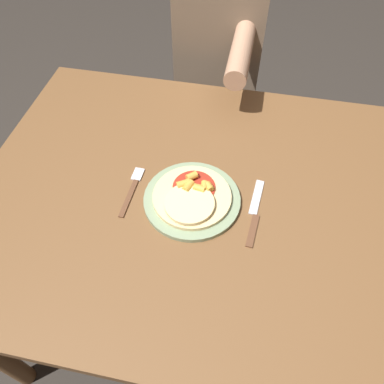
# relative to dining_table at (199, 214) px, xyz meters

# --- Properties ---
(ground_plane) EXTENTS (8.00, 8.00, 0.00)m
(ground_plane) POSITION_rel_dining_table_xyz_m (0.00, 0.00, -0.64)
(ground_plane) COLOR #2D2823
(dining_table) EXTENTS (1.26, 0.98, 0.73)m
(dining_table) POSITION_rel_dining_table_xyz_m (0.00, 0.00, 0.00)
(dining_table) COLOR brown
(dining_table) RESTS_ON ground_plane
(plate) EXTENTS (0.26, 0.26, 0.01)m
(plate) POSITION_rel_dining_table_xyz_m (-0.02, -0.03, 0.10)
(plate) COLOR gray
(plate) RESTS_ON dining_table
(pizza) EXTENTS (0.21, 0.21, 0.04)m
(pizza) POSITION_rel_dining_table_xyz_m (-0.02, -0.03, 0.12)
(pizza) COLOR #E0C689
(pizza) RESTS_ON plate
(fork) EXTENTS (0.03, 0.18, 0.00)m
(fork) POSITION_rel_dining_table_xyz_m (-0.19, -0.02, 0.10)
(fork) COLOR brown
(fork) RESTS_ON dining_table
(knife) EXTENTS (0.03, 0.22, 0.00)m
(knife) POSITION_rel_dining_table_xyz_m (0.15, -0.04, 0.10)
(knife) COLOR brown
(knife) RESTS_ON dining_table
(person_diner) EXTENTS (0.33, 0.52, 1.20)m
(person_diner) POSITION_rel_dining_table_xyz_m (-0.06, 0.73, 0.06)
(person_diner) COLOR #2D2D38
(person_diner) RESTS_ON ground_plane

